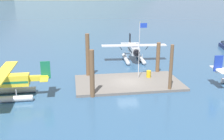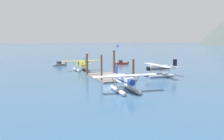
{
  "view_description": "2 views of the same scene",
  "coord_description": "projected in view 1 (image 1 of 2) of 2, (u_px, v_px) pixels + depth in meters",
  "views": [
    {
      "loc": [
        -6.59,
        -29.73,
        10.83
      ],
      "look_at": [
        -1.85,
        0.98,
        1.57
      ],
      "focal_mm": 42.09,
      "sensor_mm": 36.0,
      "label": 1
    },
    {
      "loc": [
        46.97,
        -19.29,
        8.16
      ],
      "look_at": [
        1.78,
        0.06,
        1.89
      ],
      "focal_mm": 37.43,
      "sensor_mm": 36.0,
      "label": 2
    }
  ],
  "objects": [
    {
      "name": "seaplane_yellow_port_aft",
      "position": [
        6.0,
        84.0,
        27.54
      ],
      "size": [
        7.98,
        10.41,
        3.84
      ],
      "color": "#B7BABF",
      "rests_on": "ground"
    },
    {
      "name": "seaplane_silver_bow_right",
      "position": [
        134.0,
        51.0,
        42.58
      ],
      "size": [
        10.47,
        7.97,
        3.84
      ],
      "color": "#B7BABF",
      "rests_on": "ground"
    },
    {
      "name": "piling_near_right",
      "position": [
        171.0,
        69.0,
        29.02
      ],
      "size": [
        0.38,
        0.38,
        5.37
      ],
      "primitive_type": "cylinder",
      "color": "brown",
      "rests_on": "ground"
    },
    {
      "name": "piling_near_left",
      "position": [
        92.0,
        74.0,
        27.51
      ],
      "size": [
        0.51,
        0.51,
        5.15
      ],
      "primitive_type": "cylinder",
      "color": "brown",
      "rests_on": "ground"
    },
    {
      "name": "piling_far_right",
      "position": [
        158.0,
        58.0,
        35.61
      ],
      "size": [
        0.52,
        0.52,
        4.34
      ],
      "primitive_type": "cylinder",
      "color": "brown",
      "rests_on": "ground"
    },
    {
      "name": "ground_plane",
      "position": [
        128.0,
        84.0,
        32.21
      ],
      "size": [
        1200.0,
        1200.0,
        0.0
      ],
      "primitive_type": "plane",
      "color": "#2D5175"
    },
    {
      "name": "dock_platform",
      "position": [
        128.0,
        83.0,
        32.17
      ],
      "size": [
        12.8,
        7.16,
        0.3
      ],
      "primitive_type": "cube",
      "color": "#66605B",
      "rests_on": "ground"
    },
    {
      "name": "fuel_drum",
      "position": [
        149.0,
        74.0,
        33.61
      ],
      "size": [
        0.62,
        0.62,
        0.88
      ],
      "color": "gold",
      "rests_on": "dock_platform"
    },
    {
      "name": "piling_far_left",
      "position": [
        88.0,
        56.0,
        33.85
      ],
      "size": [
        0.52,
        0.52,
        5.78
      ],
      "primitive_type": "cylinder",
      "color": "brown",
      "rests_on": "ground"
    },
    {
      "name": "flagpole",
      "position": [
        140.0,
        44.0,
        32.29
      ],
      "size": [
        0.95,
        0.1,
        7.09
      ],
      "color": "silver",
      "rests_on": "dock_platform"
    }
  ]
}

